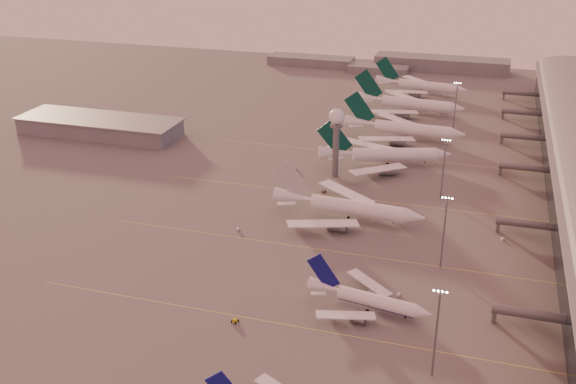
# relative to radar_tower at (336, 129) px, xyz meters

# --- Properties ---
(ground) EXTENTS (700.00, 700.00, 0.00)m
(ground) POSITION_rel_radar_tower_xyz_m (-5.00, -120.00, -20.95)
(ground) COLOR #5D5B5B
(ground) RESTS_ON ground
(taxiway_markings) EXTENTS (180.00, 185.25, 0.02)m
(taxiway_markings) POSITION_rel_radar_tower_xyz_m (25.00, -64.00, -20.94)
(taxiway_markings) COLOR #EBDC53
(taxiway_markings) RESTS_ON ground
(hangar) EXTENTS (82.00, 27.00, 8.50)m
(hangar) POSITION_rel_radar_tower_xyz_m (-125.00, 20.00, -16.63)
(hangar) COLOR slate
(hangar) RESTS_ON ground
(radar_tower) EXTENTS (6.40, 6.40, 31.10)m
(radar_tower) POSITION_rel_radar_tower_xyz_m (0.00, 0.00, 0.00)
(radar_tower) COLOR slate
(radar_tower) RESTS_ON ground
(mast_a) EXTENTS (3.60, 0.56, 25.00)m
(mast_a) POSITION_rel_radar_tower_xyz_m (53.00, -120.00, -7.21)
(mast_a) COLOR slate
(mast_a) RESTS_ON ground
(mast_b) EXTENTS (3.60, 0.56, 25.00)m
(mast_b) POSITION_rel_radar_tower_xyz_m (50.00, -65.00, -7.21)
(mast_b) COLOR slate
(mast_b) RESTS_ON ground
(mast_c) EXTENTS (3.60, 0.56, 25.00)m
(mast_c) POSITION_rel_radar_tower_xyz_m (45.00, -10.00, -7.21)
(mast_c) COLOR slate
(mast_c) RESTS_ON ground
(mast_d) EXTENTS (3.60, 0.56, 25.00)m
(mast_d) POSITION_rel_radar_tower_xyz_m (43.00, 80.00, -7.21)
(mast_d) COLOR slate
(mast_d) RESTS_ON ground
(distant_horizon) EXTENTS (165.00, 37.50, 9.00)m
(distant_horizon) POSITION_rel_radar_tower_xyz_m (-2.38, 205.14, -17.06)
(distant_horizon) COLOR slate
(distant_horizon) RESTS_ON ground
(narrowbody_mid) EXTENTS (37.30, 29.55, 14.65)m
(narrowbody_mid) POSITION_rel_radar_tower_xyz_m (32.37, -96.22, -17.98)
(narrowbody_mid) COLOR white
(narrowbody_mid) RESTS_ON ground
(widebody_white) EXTENTS (57.56, 46.01, 20.24)m
(widebody_white) POSITION_rel_radar_tower_xyz_m (14.10, -39.26, -17.44)
(widebody_white) COLOR white
(widebody_white) RESTS_ON ground
(greentail_a) EXTENTS (57.41, 45.68, 21.49)m
(greentail_a) POSITION_rel_radar_tower_xyz_m (18.15, 18.66, -17.15)
(greentail_a) COLOR white
(greentail_a) RESTS_ON ground
(greentail_b) EXTENTS (60.15, 48.48, 21.84)m
(greentail_b) POSITION_rel_radar_tower_xyz_m (20.94, 57.59, -17.09)
(greentail_b) COLOR white
(greentail_b) RESTS_ON ground
(greentail_c) EXTENTS (61.44, 49.44, 22.32)m
(greentail_c) POSITION_rel_radar_tower_xyz_m (17.32, 102.18, -17.01)
(greentail_c) COLOR white
(greentail_c) RESTS_ON ground
(greentail_d) EXTENTS (56.46, 45.31, 20.58)m
(greentail_d) POSITION_rel_radar_tower_xyz_m (18.72, 144.92, -17.31)
(greentail_d) COLOR white
(greentail_d) RESTS_ON ground
(gsv_tug_mid) EXTENTS (4.32, 3.35, 1.09)m
(gsv_tug_mid) POSITION_rel_radar_tower_xyz_m (-1.57, -113.18, -20.39)
(gsv_tug_mid) COLOR gold
(gsv_tug_mid) RESTS_ON ground
(gsv_truck_b) EXTENTS (4.82, 2.22, 1.88)m
(gsv_truck_b) POSITION_rel_radar_tower_xyz_m (40.19, -86.36, -19.99)
(gsv_truck_b) COLOR white
(gsv_truck_b) RESTS_ON ground
(gsv_truck_c) EXTENTS (5.48, 3.47, 2.08)m
(gsv_truck_c) POSITION_rel_radar_tower_xyz_m (-20.70, -59.89, -19.89)
(gsv_truck_c) COLOR white
(gsv_truck_c) RESTS_ON ground
(gsv_catering_b) EXTENTS (4.85, 3.56, 3.64)m
(gsv_catering_b) POSITION_rel_radar_tower_xyz_m (68.94, -40.08, -19.13)
(gsv_catering_b) COLOR white
(gsv_catering_b) RESTS_ON ground
(gsv_tug_far) EXTENTS (2.89, 3.73, 0.94)m
(gsv_tug_far) POSITION_rel_radar_tower_xyz_m (-0.16, -18.23, -20.47)
(gsv_tug_far) COLOR #4F5254
(gsv_tug_far) RESTS_ON ground
(gsv_truck_d) EXTENTS (2.56, 5.82, 2.28)m
(gsv_truck_d) POSITION_rel_radar_tower_xyz_m (-17.18, 1.07, -19.79)
(gsv_truck_d) COLOR #4F5254
(gsv_truck_d) RESTS_ON ground
(gsv_tug_hangar) EXTENTS (3.67, 2.27, 1.03)m
(gsv_tug_hangar) POSITION_rel_radar_tower_xyz_m (28.17, 39.91, -20.42)
(gsv_tug_hangar) COLOR gold
(gsv_tug_hangar) RESTS_ON ground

